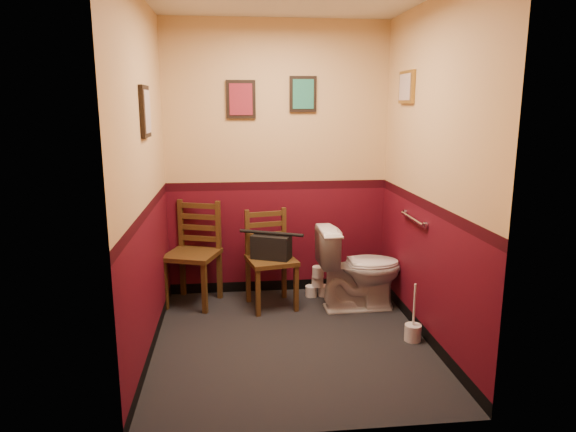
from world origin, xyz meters
name	(u,v)px	position (x,y,z in m)	size (l,w,h in m)	color
floor	(291,341)	(0.00, 0.00, 0.00)	(2.20, 2.40, 0.00)	black
wall_back	(277,161)	(0.00, 1.20, 1.35)	(2.20, 2.70, 0.00)	#4C0A16
wall_front	(318,209)	(0.00, -1.20, 1.35)	(2.20, 2.70, 0.00)	#4C0A16
wall_left	(144,180)	(-1.10, 0.00, 1.35)	(2.40, 2.70, 0.00)	#4C0A16
wall_right	(430,176)	(1.10, 0.00, 1.35)	(2.40, 2.70, 0.00)	#4C0A16
grab_bar	(413,219)	(1.07, 0.25, 0.95)	(0.05, 0.56, 0.06)	silver
framed_print_back_a	(241,99)	(-0.35, 1.18, 1.95)	(0.28, 0.04, 0.36)	black
framed_print_back_b	(303,94)	(0.25, 1.18, 2.00)	(0.26, 0.04, 0.34)	black
framed_print_left	(145,112)	(-1.08, 0.10, 1.85)	(0.04, 0.30, 0.38)	black
framed_print_right	(406,87)	(1.08, 0.60, 2.05)	(0.04, 0.34, 0.28)	olive
toilet	(359,268)	(0.72, 0.65, 0.39)	(0.45, 0.80, 0.78)	white
toilet_brush	(413,331)	(0.99, -0.09, 0.08)	(0.14, 0.14, 0.49)	silver
chair_left	(194,253)	(-0.84, 0.97, 0.50)	(0.59, 0.59, 0.99)	#4E3417
chair_right	(270,259)	(-0.11, 0.81, 0.46)	(0.51, 0.51, 0.92)	#4E3417
handbag	(271,247)	(-0.10, 0.77, 0.60)	(0.40, 0.31, 0.26)	black
tp_stack	(318,284)	(0.38, 0.98, 0.13)	(0.24, 0.15, 0.32)	silver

